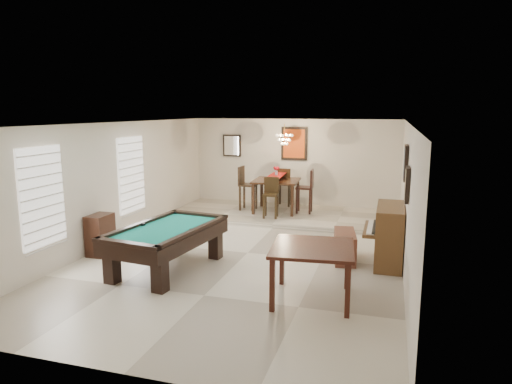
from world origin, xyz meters
The scene contains 25 objects.
ground_plane centered at (0.00, 0.00, -0.01)m, with size 6.00×9.00×0.02m, color beige.
wall_back centered at (0.00, 4.50, 1.30)m, with size 6.00×0.04×2.60m, color silver.
wall_front centered at (0.00, -4.50, 1.30)m, with size 6.00×0.04×2.60m, color silver.
wall_left centered at (-3.00, 0.00, 1.30)m, with size 0.04×9.00×2.60m, color silver.
wall_right centered at (3.00, 0.00, 1.30)m, with size 0.04×9.00×2.60m, color silver.
ceiling centered at (0.00, 0.00, 2.60)m, with size 6.00×9.00×0.04m, color white.
dining_step centered at (0.00, 3.25, 0.06)m, with size 6.00×2.50×0.12m, color beige.
window_left_front centered at (-2.97, -2.20, 1.40)m, with size 0.06×1.00×1.70m, color white.
window_left_rear centered at (-2.97, 0.60, 1.40)m, with size 0.06×1.00×1.70m, color white.
pool_table centered at (-1.09, -1.34, 0.39)m, with size 1.25×2.31×0.77m, color black, non-canonical shape.
square_table centered at (1.63, -1.92, 0.42)m, with size 1.22×1.22×0.84m, color black, non-canonical shape.
upright_piano centered at (2.61, 0.13, 0.55)m, with size 0.75×1.33×1.11m, color brown, non-canonical shape.
piano_bench centered at (1.92, 0.12, 0.27)m, with size 0.38×0.99×0.55m, color #5B2C1D.
apothecary_chest centered at (-2.78, -0.93, 0.41)m, with size 0.36×0.54×0.82m, color black.
dining_table centered at (-0.26, 3.40, 0.61)m, with size 1.20×1.20×0.99m, color black, non-canonical shape.
flower_vase centered at (-0.26, 3.40, 1.24)m, with size 0.15×0.15×0.26m, color red, non-canonical shape.
dining_chair_south centered at (-0.21, 2.62, 0.64)m, with size 0.38×0.38×1.03m, color black, non-canonical shape.
dining_chair_north centered at (-0.21, 4.18, 0.67)m, with size 0.41×0.41×1.10m, color black, non-canonical shape.
dining_chair_west centered at (-1.05, 3.37, 0.72)m, with size 0.45×0.45×1.20m, color black, non-canonical shape.
dining_chair_east centered at (0.51, 3.44, 0.71)m, with size 0.43×0.43×1.17m, color black, non-canonical shape.
chandelier centered at (0.00, 3.20, 2.20)m, with size 0.44×0.44×0.60m, color #FFE5B2, non-canonical shape.
back_painting centered at (0.00, 4.46, 1.90)m, with size 0.75×0.06×0.95m, color #D84C14.
back_mirror centered at (-1.90, 4.46, 1.80)m, with size 0.55×0.06×0.65m, color white.
right_picture_upper centered at (2.96, 0.30, 1.90)m, with size 0.06×0.55×0.65m, color slate.
right_picture_lower centered at (2.96, -1.00, 1.70)m, with size 0.06×0.45×0.55m, color gray.
Camera 1 is at (2.69, -8.46, 2.86)m, focal length 32.00 mm.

